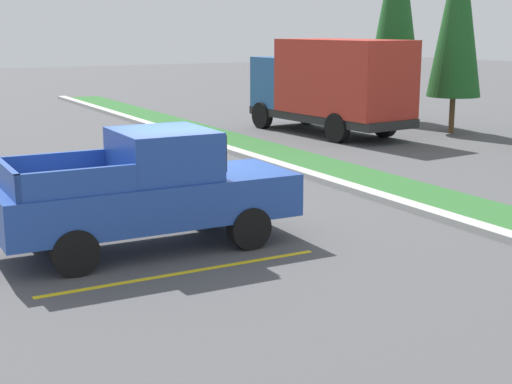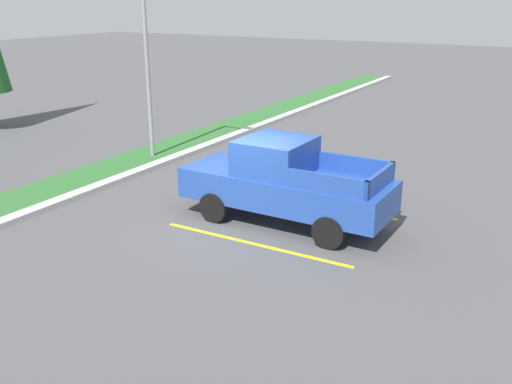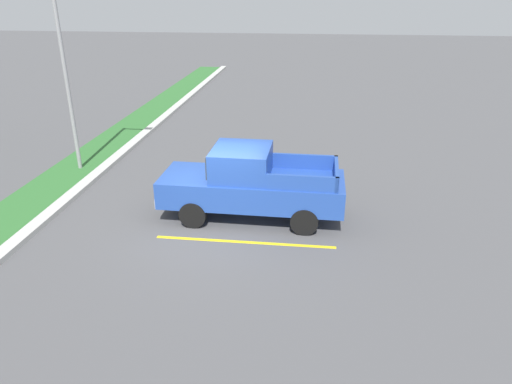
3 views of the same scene
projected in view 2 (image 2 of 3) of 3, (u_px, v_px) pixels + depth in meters
name	position (u px, v px, depth m)	size (l,w,h in m)	color
ground_plane	(239.00, 224.00, 14.09)	(120.00, 120.00, 0.00)	#4C4C4F
parking_line_near	(254.00, 244.00, 12.96)	(0.12, 4.80, 0.01)	yellow
parking_line_far	(311.00, 203.00, 15.50)	(0.12, 4.80, 0.01)	yellow
curb_strip	(91.00, 189.00, 16.42)	(56.00, 0.40, 0.15)	#B2B2AD
grass_median	(65.00, 185.00, 16.95)	(56.00, 1.80, 0.06)	#2D662D
pickup_truck_main	(284.00, 182.00, 13.91)	(2.03, 5.26, 2.10)	black
street_light	(150.00, 43.00, 18.65)	(0.24, 1.49, 6.73)	gray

